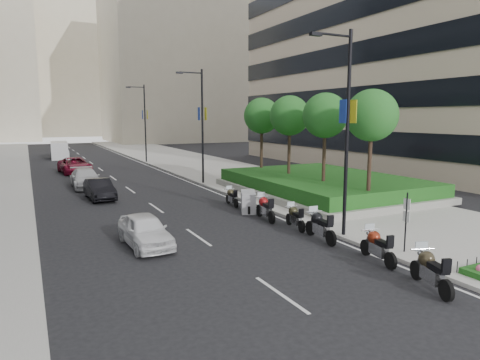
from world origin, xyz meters
TOP-DOWN VIEW (x-y plane):
  - ground at (0.00, 0.00)m, footprint 160.00×160.00m
  - sidewalk_right at (9.00, 30.00)m, footprint 10.00×100.00m
  - lane_edge at (3.70, 30.00)m, footprint 0.12×100.00m
  - lane_centre at (-1.50, 30.00)m, footprint 0.12×100.00m
  - building_cream_right at (22.00, 80.00)m, footprint 28.00×24.00m
  - building_cream_centre at (2.00, 120.00)m, footprint 30.00×24.00m
  - planter at (10.00, 10.00)m, footprint 10.00×14.00m
  - hedge at (10.00, 10.00)m, footprint 9.40×13.40m
  - tree_0 at (8.50, 4.00)m, footprint 2.80×2.80m
  - tree_1 at (8.50, 8.00)m, footprint 2.80×2.80m
  - tree_2 at (8.50, 12.00)m, footprint 2.80×2.80m
  - tree_3 at (8.50, 16.00)m, footprint 2.80×2.80m
  - lamp_post_0 at (4.14, 1.00)m, footprint 2.34×0.45m
  - lamp_post_1 at (4.14, 18.00)m, footprint 2.34×0.45m
  - lamp_post_2 at (4.14, 36.00)m, footprint 2.34×0.45m
  - parking_sign at (4.80, -2.00)m, footprint 0.06×0.32m
  - motorcycle_0 at (2.90, -4.76)m, footprint 1.04×2.24m
  - motorcycle_1 at (3.30, -2.08)m, footprint 0.77×2.24m
  - motorcycle_2 at (3.10, 1.17)m, footprint 0.80×2.41m
  - motorcycle_3 at (3.25, 3.33)m, footprint 0.69×2.07m
  - motorcycle_4 at (2.83, 5.49)m, footprint 0.79×2.36m
  - motorcycle_5 at (2.91, 7.57)m, footprint 1.50×2.06m
  - motorcycle_6 at (2.82, 9.58)m, footprint 0.66×1.97m
  - car_a at (-3.96, 3.73)m, footprint 1.78×4.05m
  - car_b at (-4.08, 15.24)m, footprint 1.64×4.13m
  - car_c at (-4.30, 20.66)m, footprint 2.02×4.92m
  - car_d at (-4.16, 29.81)m, footprint 2.95×5.64m
  - delivery_van at (-4.42, 45.89)m, footprint 2.21×5.26m

SIDE VIEW (x-z plane):
  - ground at x=0.00m, z-range 0.00..0.00m
  - lane_edge at x=3.70m, z-range 0.00..0.01m
  - lane_centre at x=-1.50m, z-range 0.00..0.01m
  - sidewalk_right at x=9.00m, z-range 0.00..0.15m
  - planter at x=10.00m, z-range 0.15..0.55m
  - motorcycle_6 at x=2.82m, z-range 0.03..1.01m
  - motorcycle_3 at x=3.25m, z-range 0.04..1.07m
  - motorcycle_5 at x=2.91m, z-range 0.00..1.16m
  - motorcycle_1 at x=3.30m, z-range 0.04..1.16m
  - motorcycle_0 at x=2.90m, z-range 0.04..1.21m
  - motorcycle_4 at x=2.83m, z-range 0.04..1.22m
  - motorcycle_2 at x=3.10m, z-range 0.04..1.24m
  - car_b at x=-4.08m, z-range 0.00..1.34m
  - car_a at x=-3.96m, z-range 0.00..1.36m
  - car_c at x=-4.30m, z-range 0.00..1.43m
  - car_d at x=-4.16m, z-range 0.00..1.51m
  - hedge at x=10.00m, z-range 0.55..1.35m
  - delivery_van at x=-4.42m, z-range -0.07..2.10m
  - parking_sign at x=4.80m, z-range 0.21..2.71m
  - lamp_post_0 at x=4.14m, z-range 0.57..9.57m
  - lamp_post_1 at x=4.14m, z-range 0.57..9.57m
  - lamp_post_2 at x=4.14m, z-range 0.57..9.57m
  - tree_0 at x=8.50m, z-range 2.27..8.57m
  - tree_1 at x=8.50m, z-range 2.27..8.57m
  - tree_2 at x=8.50m, z-range 2.27..8.57m
  - tree_3 at x=8.50m, z-range 2.27..8.57m
  - building_cream_right at x=22.00m, z-range 0.00..36.00m
  - building_cream_centre at x=2.00m, z-range 0.00..38.00m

